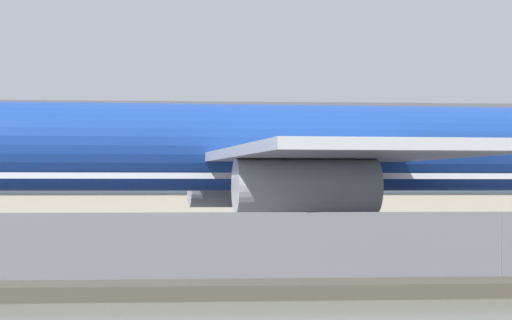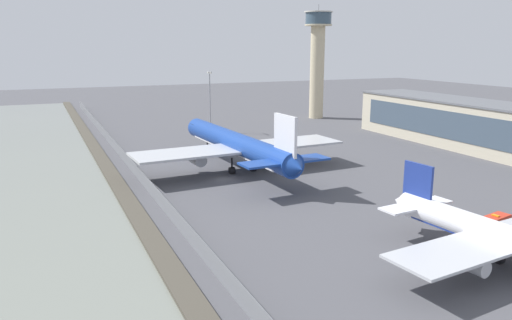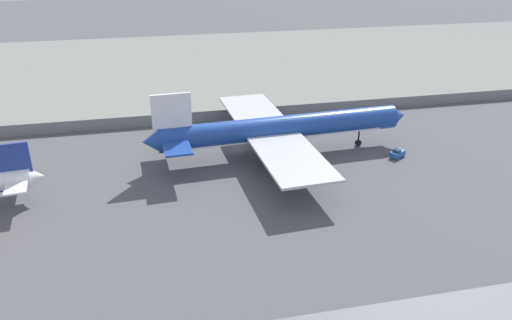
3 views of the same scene
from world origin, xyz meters
name	(u,v)px [view 3 (image 3 of 3)]	position (x,y,z in m)	size (l,w,h in m)	color
ground_plane	(241,147)	(0.00, 0.00, 0.00)	(500.00, 500.00, 0.00)	#4C4C51
waterfront_lagoon	(202,63)	(0.00, -71.00, 0.00)	(320.00, 98.00, 0.01)	gray
shoreline_seawall	(226,113)	(0.00, -20.50, 0.25)	(320.00, 3.00, 0.50)	#474238
perimeter_fence	(229,115)	(0.00, -16.00, 1.35)	(280.00, 0.10, 2.69)	slate
cargo_jet_blue	(278,129)	(-6.25, 5.41, 5.56)	(53.77, 46.59, 14.58)	#193D93
baggage_tug	(397,154)	(-29.16, 11.41, 0.81)	(3.57, 2.98, 1.80)	#19519E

